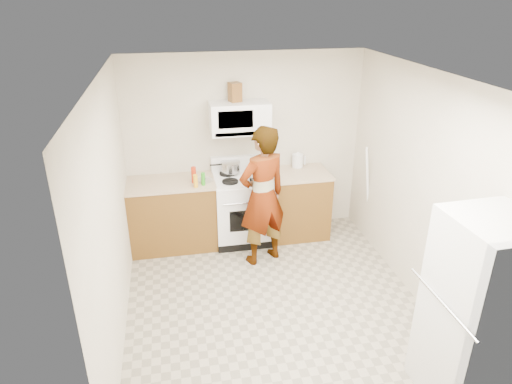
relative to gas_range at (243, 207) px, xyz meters
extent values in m
plane|color=gray|center=(0.10, -1.48, -0.49)|extent=(3.60, 3.60, 0.00)
cube|color=beige|center=(0.10, 0.31, 0.76)|extent=(3.20, 0.02, 2.50)
cube|color=beige|center=(1.69, -1.48, 0.76)|extent=(0.02, 3.60, 2.50)
cube|color=brown|center=(-0.94, 0.01, -0.04)|extent=(1.12, 0.62, 0.90)
cube|color=tan|center=(-0.94, 0.01, 0.43)|extent=(1.14, 0.64, 0.03)
cube|color=brown|center=(0.78, 0.01, -0.04)|extent=(0.80, 0.62, 0.90)
cube|color=tan|center=(0.78, 0.01, 0.43)|extent=(0.82, 0.64, 0.03)
cube|color=white|center=(0.00, -0.01, -0.04)|extent=(0.76, 0.65, 0.90)
cube|color=white|center=(0.00, -0.01, 0.43)|extent=(0.76, 0.62, 0.03)
cube|color=white|center=(0.00, 0.28, 0.54)|extent=(0.76, 0.08, 0.20)
cube|color=white|center=(0.00, 0.13, 1.21)|extent=(0.76, 0.38, 0.40)
imported|color=tan|center=(0.16, -0.58, 0.41)|extent=(0.76, 0.64, 1.79)
cube|color=silver|center=(1.43, -3.00, 0.36)|extent=(0.73, 0.73, 1.70)
cylinder|color=silver|center=(0.82, 0.21, 0.54)|extent=(0.20, 0.20, 0.18)
cube|color=brown|center=(-0.05, 0.17, 1.53)|extent=(0.17, 0.17, 0.24)
cylinder|color=#ADAEB2|center=(-0.13, 0.16, 0.54)|extent=(0.31, 0.31, 0.14)
cube|color=white|center=(0.21, -0.08, 0.47)|extent=(0.27, 0.20, 0.05)
cylinder|color=#B4280D|center=(-0.64, -0.08, 0.56)|extent=(0.08, 0.08, 0.21)
cylinder|color=gold|center=(-0.63, -0.23, 0.53)|extent=(0.07, 0.07, 0.17)
cylinder|color=#26931A|center=(-0.53, -0.18, 0.53)|extent=(0.06, 0.06, 0.16)
cylinder|color=white|center=(-0.50, -0.03, 0.46)|extent=(0.24, 0.24, 0.01)
cylinder|color=white|center=(1.69, -0.25, 0.19)|extent=(0.27, 0.18, 1.34)
camera|label=1|loc=(-0.89, -5.52, 2.74)|focal=32.00mm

